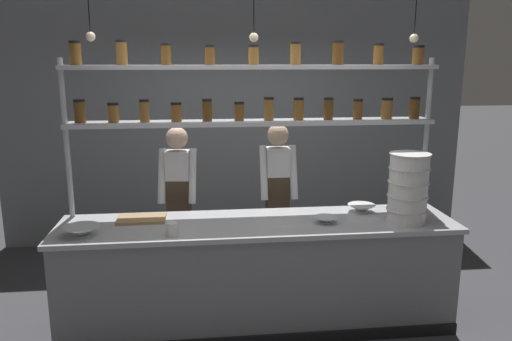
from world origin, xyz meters
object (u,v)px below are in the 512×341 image
(spice_shelf_unit, at_px, (255,101))
(prep_bowl_center_back, at_px, (326,220))
(chef_left, at_px, (179,199))
(container_stack, at_px, (408,188))
(chef_center, at_px, (278,195))
(prep_bowl_center_front, at_px, (361,208))
(prep_bowl_near_left, at_px, (82,231))
(cutting_board, at_px, (142,219))
(serving_cup_front, at_px, (172,229))

(spice_shelf_unit, xyz_separation_m, prep_bowl_center_back, (0.54, -0.42, -0.95))
(chef_left, xyz_separation_m, container_stack, (1.90, -0.91, 0.28))
(prep_bowl_center_back, bearing_deg, chef_center, 107.26)
(chef_left, bearing_deg, prep_bowl_center_front, -13.99)
(chef_center, xyz_separation_m, prep_bowl_center_front, (0.66, -0.59, 0.01))
(chef_center, distance_m, prep_bowl_center_back, 0.90)
(chef_center, xyz_separation_m, container_stack, (0.93, -0.91, 0.27))
(prep_bowl_near_left, height_order, prep_bowl_center_front, prep_bowl_near_left)
(spice_shelf_unit, xyz_separation_m, container_stack, (1.21, -0.47, -0.68))
(cutting_board, bearing_deg, container_stack, -7.83)
(chef_center, bearing_deg, serving_cup_front, -133.02)
(chef_left, distance_m, prep_bowl_center_front, 1.73)
(chef_left, relative_size, chef_center, 0.99)
(spice_shelf_unit, relative_size, prep_bowl_center_back, 16.34)
(chef_left, xyz_separation_m, cutting_board, (-0.29, -0.61, 0.00))
(spice_shelf_unit, distance_m, container_stack, 1.47)
(prep_bowl_near_left, bearing_deg, cutting_board, 39.66)
(container_stack, distance_m, serving_cup_front, 1.93)
(cutting_board, height_order, prep_bowl_center_front, prep_bowl_center_front)
(chef_center, relative_size, prep_bowl_center_back, 8.42)
(spice_shelf_unit, distance_m, prep_bowl_center_front, 1.34)
(prep_bowl_center_front, xyz_separation_m, prep_bowl_center_back, (-0.39, -0.27, -0.01))
(container_stack, relative_size, prep_bowl_center_back, 2.99)
(chef_left, bearing_deg, prep_bowl_near_left, -120.22)
(spice_shelf_unit, distance_m, chef_left, 1.26)
(container_stack, height_order, prep_bowl_near_left, container_stack)
(chef_center, relative_size, prep_bowl_center_front, 6.71)
(prep_bowl_center_front, height_order, prep_bowl_center_back, prep_bowl_center_front)
(cutting_board, relative_size, prep_bowl_near_left, 1.44)
(serving_cup_front, bearing_deg, spice_shelf_unit, 39.76)
(chef_left, height_order, container_stack, chef_left)
(container_stack, bearing_deg, prep_bowl_center_back, 175.48)
(prep_bowl_center_front, bearing_deg, prep_bowl_center_back, -145.42)
(chef_center, height_order, cutting_board, chef_center)
(chef_center, bearing_deg, spice_shelf_unit, -121.48)
(chef_center, distance_m, serving_cup_front, 1.41)
(chef_center, height_order, prep_bowl_near_left, chef_center)
(chef_center, relative_size, prep_bowl_near_left, 5.87)
(prep_bowl_center_front, distance_m, prep_bowl_center_back, 0.47)
(prep_bowl_near_left, bearing_deg, spice_shelf_unit, 20.31)
(cutting_board, bearing_deg, chef_left, 64.84)
(chef_left, bearing_deg, prep_bowl_center_back, -28.93)
(container_stack, distance_m, prep_bowl_near_left, 2.60)
(spice_shelf_unit, xyz_separation_m, chef_center, (0.28, 0.44, -0.96))
(chef_center, height_order, prep_bowl_center_front, chef_center)
(container_stack, xyz_separation_m, serving_cup_front, (-1.91, -0.11, -0.24))
(prep_bowl_center_back, bearing_deg, container_stack, -4.52)
(chef_center, bearing_deg, container_stack, -43.71)
(spice_shelf_unit, relative_size, cutting_board, 7.94)
(cutting_board, relative_size, serving_cup_front, 3.79)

